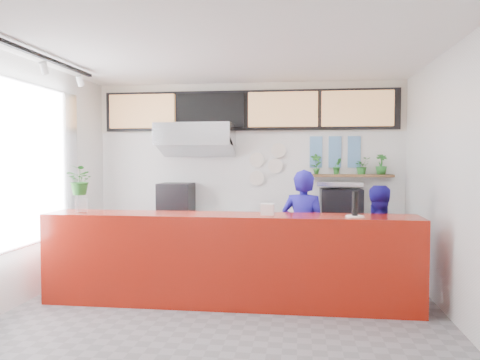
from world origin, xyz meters
The scene contains 44 objects.
floor centered at (0.00, 0.00, 0.00)m, with size 5.00×5.00×0.00m, color slate.
ceiling centered at (0.00, 0.00, 3.00)m, with size 5.00×5.00×0.00m, color silver.
wall_back centered at (0.00, 2.50, 1.50)m, with size 5.00×5.00×0.00m, color white.
wall_left centered at (-2.50, 0.00, 1.50)m, with size 5.00×5.00×0.00m, color white.
wall_right centered at (2.50, 0.00, 1.50)m, with size 5.00×5.00×0.00m, color white.
service_counter centered at (0.00, 0.40, 0.55)m, with size 4.50×0.60×1.10m, color #9E180B.
cream_band centered at (0.00, 2.49, 2.60)m, with size 5.00×0.02×0.80m, color beige.
prep_bench centered at (-0.80, 2.20, 0.45)m, with size 1.80×0.60×0.90m, color #B2B5BA.
panini_oven centered at (-1.14, 2.20, 1.14)m, with size 0.52×0.52×0.47m, color black.
extraction_hood centered at (-0.80, 2.15, 2.15)m, with size 1.20×0.70×0.35m, color #B2B5BA.
hood_lip centered at (-0.80, 2.15, 1.95)m, with size 1.20×0.70×0.08m, color #B2B5BA.
right_bench centered at (1.50, 2.20, 0.45)m, with size 1.80×0.60×0.90m, color #B2B5BA.
espresso_machine centered at (1.48, 2.20, 1.10)m, with size 0.63×0.45×0.40m, color black.
espresso_tray centered at (1.48, 2.20, 1.38)m, with size 0.69×0.48×0.06m, color silver.
herb_shelf centered at (1.60, 2.40, 1.50)m, with size 1.40×0.18×0.04m, color brown.
menu_board_far_left centered at (-1.75, 2.38, 2.55)m, with size 1.10×0.10×0.55m, color tan.
menu_board_mid_left centered at (-0.59, 2.38, 2.55)m, with size 1.10×0.10×0.55m, color black.
menu_board_mid_right centered at (0.57, 2.38, 2.55)m, with size 1.10×0.10×0.55m, color tan.
menu_board_far_right centered at (1.73, 2.38, 2.55)m, with size 1.10×0.10×0.55m, color tan.
soffit centered at (0.00, 2.46, 2.55)m, with size 4.80×0.04×0.65m, color black.
window_pane centered at (-2.47, 0.30, 1.70)m, with size 0.04×2.20×1.90m, color silver.
window_frame centered at (-2.45, 0.30, 1.70)m, with size 0.03×2.30×2.00m, color #B2B5BA.
track_rail centered at (-2.10, 0.00, 2.94)m, with size 0.05×2.40×0.04m, color black.
dec_plate_a centered at (0.15, 2.47, 1.75)m, with size 0.24×0.24×0.03m, color silver.
dec_plate_b centered at (0.45, 2.47, 1.65)m, with size 0.24×0.24×0.03m, color silver.
dec_plate_c centered at (0.15, 2.47, 1.45)m, with size 0.24×0.24×0.03m, color silver.
dec_plate_d centered at (0.50, 2.47, 1.90)m, with size 0.24×0.24×0.03m, color silver.
photo_frame_a centered at (1.10, 2.48, 2.00)m, with size 0.20×0.02×0.25m, color #598CBF.
photo_frame_b centered at (1.40, 2.48, 2.00)m, with size 0.20×0.02×0.25m, color #598CBF.
photo_frame_c centered at (1.70, 2.48, 2.00)m, with size 0.20×0.02×0.25m, color #598CBF.
photo_frame_d centered at (1.10, 2.48, 1.75)m, with size 0.20×0.02×0.25m, color #598CBF.
photo_frame_e centered at (1.40, 2.48, 1.75)m, with size 0.20×0.02×0.25m, color #598CBF.
photo_frame_f centered at (1.70, 2.48, 1.75)m, with size 0.20×0.02×0.25m, color #598CBF.
staff_center centered at (0.90, 0.99, 0.81)m, with size 0.59×0.39×1.63m, color #1D1597.
staff_right centered at (1.80, 0.88, 0.72)m, with size 0.70×0.54×1.43m, color #1D1597.
herb_a centered at (1.10, 2.40, 1.68)m, with size 0.17×0.12×0.33m, color #276D26.
herb_b centered at (1.43, 2.40, 1.65)m, with size 0.14×0.12×0.26m, color #276D26.
herb_c centered at (1.81, 2.40, 1.65)m, with size 0.24×0.21×0.27m, color #276D26.
herb_d centered at (2.11, 2.40, 1.68)m, with size 0.18×0.16×0.32m, color #276D26.
glass_vase centered at (-1.83, 0.32, 1.19)m, with size 0.15×0.15×0.19m, color white.
basil_vase centered at (-1.83, 0.32, 1.50)m, with size 0.33×0.29×0.37m, color #276D26.
napkin_holder centered at (0.47, 0.39, 1.17)m, with size 0.15×0.10×0.13m, color white.
white_plate centered at (1.48, 0.33, 1.11)m, with size 0.21×0.21×0.02m, color white.
pepper_mill centered at (1.48, 0.33, 1.25)m, with size 0.07×0.07×0.28m, color black.
Camera 1 is at (0.85, -5.13, 1.77)m, focal length 35.00 mm.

